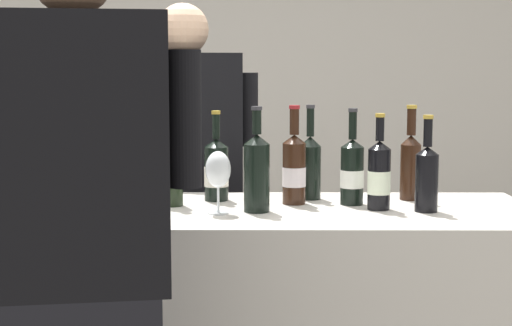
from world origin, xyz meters
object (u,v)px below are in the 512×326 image
object	(u,v)px
wine_bottle_2	(410,163)
wine_bottle_3	(172,165)
wine_bottle_4	(257,171)
wine_glass	(218,171)
person_guest	(82,321)
wine_bottle_9	(310,165)
wine_bottle_5	(352,171)
wine_bottle_1	(216,170)
person_server	(185,222)
wine_bottle_8	(427,176)
wine_bottle_6	(294,168)
ice_bucket	(28,170)
wine_bottle_7	(379,175)

from	to	relation	value
wine_bottle_2	wine_bottle_3	size ratio (longest dim) A/B	0.96
wine_bottle_4	wine_glass	distance (m)	0.13
wine_bottle_3	person_guest	xyz separation A→B (m)	(-0.13, -0.74, -0.29)
wine_bottle_9	person_guest	xyz separation A→B (m)	(-0.60, -0.88, -0.27)
person_guest	wine_bottle_5	bearing A→B (deg)	46.40
wine_bottle_1	wine_bottle_9	world-z (taller)	wine_bottle_9
wine_bottle_4	person_server	size ratio (longest dim) A/B	0.19
person_guest	wine_bottle_9	bearing A→B (deg)	55.64
wine_bottle_5	wine_bottle_8	world-z (taller)	wine_bottle_5
wine_bottle_2	wine_bottle_8	world-z (taller)	wine_bottle_2
wine_bottle_1	wine_bottle_3	distance (m)	0.18
wine_bottle_5	wine_bottle_2	bearing A→B (deg)	24.38
wine_bottle_6	person_server	distance (m)	0.75
wine_bottle_8	wine_bottle_5	bearing A→B (deg)	149.64
wine_bottle_5	wine_bottle_6	size ratio (longest dim) A/B	0.97
wine_bottle_3	ice_bucket	xyz separation A→B (m)	(-0.49, 0.03, -0.02)
wine_bottle_2	wine_bottle_6	bearing A→B (deg)	-168.00
wine_glass	wine_bottle_8	bearing A→B (deg)	3.67
wine_bottle_6	ice_bucket	size ratio (longest dim) A/B	1.41
wine_bottle_1	wine_bottle_3	world-z (taller)	wine_bottle_3
wine_bottle_7	wine_bottle_9	distance (m)	0.29
person_guest	wine_bottle_1	bearing A→B (deg)	72.06
wine_bottle_1	wine_bottle_2	distance (m)	0.67
wine_bottle_3	wine_bottle_9	bearing A→B (deg)	16.40
ice_bucket	wine_bottle_4	bearing A→B (deg)	-10.16
wine_bottle_1	wine_bottle_4	distance (m)	0.26
wine_bottle_6	person_guest	distance (m)	0.99
wine_bottle_6	wine_bottle_7	size ratio (longest dim) A/B	1.07
person_guest	wine_bottle_7	bearing A→B (deg)	39.90
wine_bottle_1	wine_bottle_9	bearing A→B (deg)	5.22
wine_bottle_6	person_server	world-z (taller)	person_server
wine_bottle_3	wine_bottle_6	size ratio (longest dim) A/B	1.03
wine_bottle_1	wine_bottle_8	distance (m)	0.71
wine_bottle_1	wine_bottle_7	size ratio (longest dim) A/B	1.00
wine_bottle_1	wine_bottle_7	bearing A→B (deg)	-17.69
wine_bottle_9	person_server	xyz separation A→B (m)	(-0.48, 0.44, -0.29)
wine_bottle_2	person_server	distance (m)	0.99
wine_bottle_6	person_server	bearing A→B (deg)	128.12
wine_bottle_1	wine_bottle_6	bearing A→B (deg)	-14.15
person_server	wine_bottle_2	bearing A→B (deg)	-28.64
wine_bottle_8	wine_glass	world-z (taller)	wine_bottle_8
wine_bottle_1	ice_bucket	xyz separation A→B (m)	(-0.63, -0.07, 0.01)
wine_bottle_2	wine_bottle_9	bearing A→B (deg)	178.34
wine_bottle_2	wine_glass	xyz separation A→B (m)	(-0.65, -0.27, 0.01)
wine_bottle_5	person_server	xyz separation A→B (m)	(-0.62, 0.55, -0.29)
ice_bucket	wine_glass	bearing A→B (deg)	-15.06
wine_glass	ice_bucket	world-z (taller)	ice_bucket
wine_bottle_9	wine_bottle_8	bearing A→B (deg)	-33.68
wine_bottle_2	ice_bucket	size ratio (longest dim) A/B	1.40
wine_bottle_4	wine_bottle_5	world-z (taller)	wine_bottle_4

